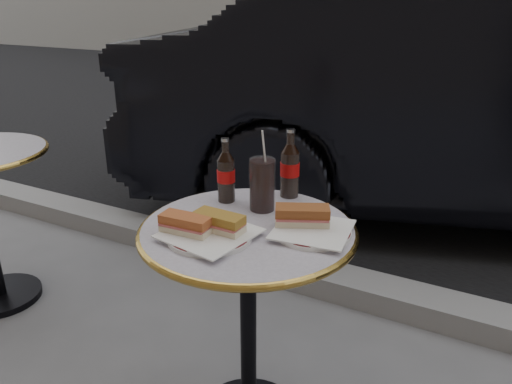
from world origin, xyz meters
The scene contains 11 objects.
asphalt_road centered at (0.00, 5.00, 0.00)m, with size 40.00×8.00×0.00m, color black.
curb centered at (0.00, 0.90, 0.05)m, with size 40.00×0.20×0.12m, color gray.
bistro_table centered at (0.00, 0.00, 0.37)m, with size 0.62×0.62×0.73m, color #BAB2C4, non-canonical shape.
plate_left centered at (-0.06, -0.11, 0.74)m, with size 0.23×0.23×0.01m, color white.
plate_right centered at (0.18, 0.04, 0.74)m, with size 0.21×0.21×0.01m, color white.
sandwich_left_a centered at (-0.11, -0.14, 0.77)m, with size 0.14×0.06×0.05m, color #AE572C.
sandwich_left_b centered at (-0.04, -0.09, 0.77)m, with size 0.14×0.06×0.05m, color olive.
sandwich_right centered at (0.14, 0.06, 0.77)m, with size 0.15×0.07×0.05m, color brown.
cola_bottle_left centered at (-0.15, 0.14, 0.84)m, with size 0.06×0.06×0.21m, color black, non-canonical shape.
cola_bottle_right centered at (0.01, 0.27, 0.84)m, with size 0.06×0.06×0.22m, color black, non-canonical shape.
cola_glass centered at (-0.02, 0.13, 0.81)m, with size 0.08×0.08×0.16m, color black.
Camera 1 is at (0.62, -1.11, 1.34)m, focal length 35.00 mm.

